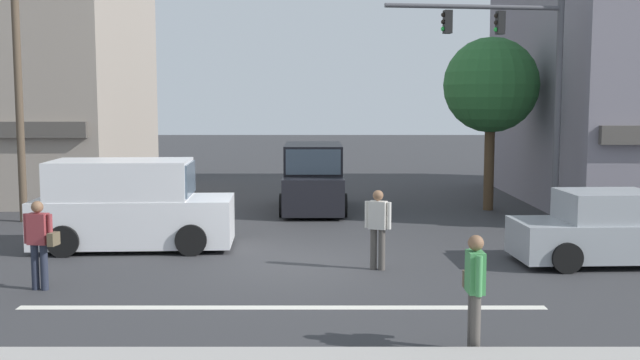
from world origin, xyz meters
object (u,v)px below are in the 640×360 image
street_tree (488,86)px  sedan_crossing_leftbound (607,231)px  pedestrian_foreground_with_bag (472,286)px  pedestrian_mid_crossing (37,240)px  traffic_light_mast (521,75)px  pedestrian_far_side (375,225)px  utility_pole_near_left (15,85)px  van_waiting_far (128,207)px  van_approaching_near (311,179)px

street_tree → sedan_crossing_leftbound: bearing=-84.1°
sedan_crossing_leftbound → pedestrian_foreground_with_bag: bearing=-125.6°
pedestrian_mid_crossing → traffic_light_mast: bearing=31.4°
pedestrian_foreground_with_bag → pedestrian_far_side: size_ratio=1.00×
traffic_light_mast → street_tree: bearing=90.6°
pedestrian_far_side → utility_pole_near_left: bearing=147.8°
street_tree → van_waiting_far: street_tree is taller
sedan_crossing_leftbound → pedestrian_foreground_with_bag: (-4.09, -5.70, 0.24)m
traffic_light_mast → van_waiting_far: traffic_light_mast is taller
pedestrian_far_side → street_tree: bearing=63.7°
street_tree → van_approaching_near: bearing=179.9°
traffic_light_mast → van_waiting_far: (-9.95, -2.60, -3.17)m
traffic_light_mast → pedestrian_far_side: 7.21m
pedestrian_foreground_with_bag → sedan_crossing_leftbound: bearing=54.4°
van_approaching_near → pedestrian_mid_crossing: bearing=-115.9°
sedan_crossing_leftbound → van_approaching_near: (-6.45, 7.98, 0.29)m
utility_pole_near_left → van_waiting_far: bearing=-43.8°
sedan_crossing_leftbound → van_waiting_far: bearing=171.1°
van_waiting_far → traffic_light_mast: bearing=14.6°
utility_pole_near_left → van_approaching_near: (8.40, 2.37, -2.93)m
utility_pole_near_left → pedestrian_foreground_with_bag: size_ratio=4.53×
sedan_crossing_leftbound → traffic_light_mast: bearing=100.4°
traffic_light_mast → utility_pole_near_left: bearing=174.5°
van_approaching_near → pedestrian_foreground_with_bag: (2.37, -13.69, -0.05)m
van_waiting_far → pedestrian_mid_crossing: (-0.69, -3.91, -0.05)m
traffic_light_mast → pedestrian_mid_crossing: bearing=-148.6°
street_tree → pedestrian_mid_crossing: street_tree is taller
utility_pole_near_left → van_approaching_near: size_ratio=1.64×
pedestrian_mid_crossing → pedestrian_foreground_with_bag: bearing=-25.2°
pedestrian_mid_crossing → street_tree: bearing=43.9°
street_tree → van_approaching_near: street_tree is taller
van_approaching_near → street_tree: bearing=-0.1°
street_tree → pedestrian_foreground_with_bag: 14.38m
van_approaching_near → traffic_light_mast: bearing=-33.2°
van_waiting_far → pedestrian_far_side: size_ratio=2.81×
pedestrian_foreground_with_bag → utility_pole_near_left: bearing=133.6°
pedestrian_foreground_with_bag → pedestrian_mid_crossing: 8.12m
sedan_crossing_leftbound → utility_pole_near_left: bearing=159.3°
utility_pole_near_left → pedestrian_foreground_with_bag: bearing=-46.4°
pedestrian_far_side → pedestrian_foreground_with_bag: bearing=-79.5°
pedestrian_far_side → traffic_light_mast: bearing=48.6°
utility_pole_near_left → pedestrian_mid_crossing: bearing=-66.5°
street_tree → van_waiting_far: (-9.91, -6.31, -2.96)m
sedan_crossing_leftbound → pedestrian_foreground_with_bag: pedestrian_foreground_with_bag is taller
utility_pole_near_left → pedestrian_far_side: 11.97m
traffic_light_mast → van_waiting_far: bearing=-165.4°
van_approaching_near → pedestrian_far_side: van_approaching_near is taller
van_waiting_far → pedestrian_foreground_with_bag: size_ratio=2.81×
van_waiting_far → pedestrian_mid_crossing: size_ratio=2.81×
van_approaching_near → pedestrian_foreground_with_bag: bearing=-80.2°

